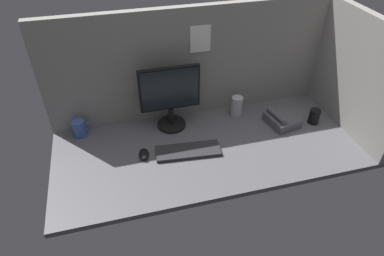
{
  "coord_description": "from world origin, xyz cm",
  "views": [
    {
      "loc": [
        -49.12,
        -144.24,
        130.12
      ],
      "look_at": [
        -7.12,
        0.0,
        14.0
      ],
      "focal_mm": 31.66,
      "sensor_mm": 36.0,
      "label": 1
    }
  ],
  "objects_px": {
    "mouse": "(144,154)",
    "desk_phone": "(282,119)",
    "keyboard": "(188,151)",
    "mug_ceramic_blue": "(80,128)",
    "monitor": "(170,96)",
    "mug_steel": "(237,106)",
    "mug_black_travel": "(314,116)"
  },
  "relations": [
    {
      "from": "mug_black_travel",
      "to": "mug_steel",
      "type": "xyz_separation_m",
      "value": [
        -0.44,
        0.21,
        0.02
      ]
    },
    {
      "from": "keyboard",
      "to": "desk_phone",
      "type": "relative_size",
      "value": 1.69
    },
    {
      "from": "mug_ceramic_blue",
      "to": "desk_phone",
      "type": "xyz_separation_m",
      "value": [
        1.24,
        -0.21,
        -0.02
      ]
    },
    {
      "from": "monitor",
      "to": "keyboard",
      "type": "bearing_deg",
      "value": -82.29
    },
    {
      "from": "monitor",
      "to": "mug_ceramic_blue",
      "type": "xyz_separation_m",
      "value": [
        -0.56,
        0.04,
        -0.17
      ]
    },
    {
      "from": "mug_black_travel",
      "to": "mug_steel",
      "type": "bearing_deg",
      "value": 154.34
    },
    {
      "from": "mug_steel",
      "to": "desk_phone",
      "type": "height_order",
      "value": "mug_steel"
    },
    {
      "from": "desk_phone",
      "to": "mug_ceramic_blue",
      "type": "bearing_deg",
      "value": 170.56
    },
    {
      "from": "mug_black_travel",
      "to": "mouse",
      "type": "bearing_deg",
      "value": -177.62
    },
    {
      "from": "keyboard",
      "to": "mug_black_travel",
      "type": "bearing_deg",
      "value": 10.53
    },
    {
      "from": "monitor",
      "to": "desk_phone",
      "type": "xyz_separation_m",
      "value": [
        0.68,
        -0.17,
        -0.19
      ]
    },
    {
      "from": "desk_phone",
      "to": "monitor",
      "type": "bearing_deg",
      "value": 166.35
    },
    {
      "from": "mug_ceramic_blue",
      "to": "mug_steel",
      "type": "xyz_separation_m",
      "value": [
        1.0,
        -0.03,
        0.01
      ]
    },
    {
      "from": "mug_black_travel",
      "to": "desk_phone",
      "type": "xyz_separation_m",
      "value": [
        -0.2,
        0.04,
        -0.02
      ]
    },
    {
      "from": "mouse",
      "to": "desk_phone",
      "type": "height_order",
      "value": "desk_phone"
    },
    {
      "from": "keyboard",
      "to": "mug_steel",
      "type": "relative_size",
      "value": 2.86
    },
    {
      "from": "mug_black_travel",
      "to": "mug_steel",
      "type": "height_order",
      "value": "mug_steel"
    },
    {
      "from": "desk_phone",
      "to": "mug_steel",
      "type": "bearing_deg",
      "value": 144.61
    },
    {
      "from": "keyboard",
      "to": "mouse",
      "type": "relative_size",
      "value": 3.85
    },
    {
      "from": "mug_ceramic_blue",
      "to": "monitor",
      "type": "bearing_deg",
      "value": -4.15
    },
    {
      "from": "mouse",
      "to": "mug_steel",
      "type": "xyz_separation_m",
      "value": [
        0.65,
        0.26,
        0.05
      ]
    },
    {
      "from": "mouse",
      "to": "mug_black_travel",
      "type": "bearing_deg",
      "value": 7.4
    },
    {
      "from": "monitor",
      "to": "mouse",
      "type": "height_order",
      "value": "monitor"
    },
    {
      "from": "mug_steel",
      "to": "mug_black_travel",
      "type": "bearing_deg",
      "value": -25.66
    },
    {
      "from": "monitor",
      "to": "mug_black_travel",
      "type": "height_order",
      "value": "monitor"
    },
    {
      "from": "keyboard",
      "to": "mug_steel",
      "type": "distance_m",
      "value": 0.5
    },
    {
      "from": "monitor",
      "to": "mouse",
      "type": "relative_size",
      "value": 4.21
    },
    {
      "from": "mouse",
      "to": "mug_steel",
      "type": "height_order",
      "value": "mug_steel"
    },
    {
      "from": "keyboard",
      "to": "desk_phone",
      "type": "height_order",
      "value": "desk_phone"
    },
    {
      "from": "mouse",
      "to": "desk_phone",
      "type": "relative_size",
      "value": 0.44
    },
    {
      "from": "mouse",
      "to": "mug_ceramic_blue",
      "type": "height_order",
      "value": "mug_ceramic_blue"
    },
    {
      "from": "mug_steel",
      "to": "desk_phone",
      "type": "relative_size",
      "value": 0.59
    }
  ]
}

